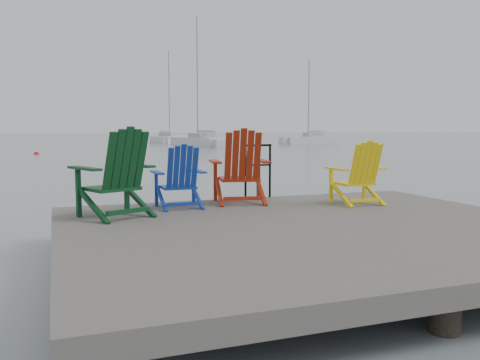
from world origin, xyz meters
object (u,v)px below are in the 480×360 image
object	(u,v)px
handrail	(258,166)
sailboat_mid	(169,140)
chair_blue	(180,177)
sailboat_far	(311,141)
sailboat_near	(200,142)
buoy_a	(185,170)
chair_red	(241,167)
buoy_d	(132,151)
buoy_c	(236,151)
chair_green	(117,174)
buoy_b	(37,154)
chair_yellow	(359,173)

from	to	relation	value
handrail	sailboat_mid	bearing A→B (deg)	79.40
chair_blue	sailboat_far	xyz separation A→B (m)	(24.80, 42.43, -0.60)
sailboat_near	buoy_a	size ratio (longest dim) A/B	36.10
handrail	chair_red	distance (m)	0.70
sailboat_far	buoy_d	distance (m)	23.49
sailboat_near	buoy_c	world-z (taller)	sailboat_near
chair_green	chair_blue	distance (m)	1.07
handrail	buoy_c	world-z (taller)	handrail
buoy_b	chair_red	bearing A→B (deg)	-82.41
sailboat_mid	buoy_b	xyz separation A→B (m)	(-13.90, -23.97, -0.36)
chair_green	buoy_c	distance (m)	31.54
sailboat_mid	buoy_c	distance (m)	23.62
chair_yellow	sailboat_mid	distance (m)	53.52
chair_red	buoy_b	world-z (taller)	chair_red
handrail	chair_green	distance (m)	2.68
chair_red	buoy_b	size ratio (longest dim) A/B	3.24
sailboat_near	sailboat_mid	world-z (taller)	sailboat_near
chair_blue	buoy_d	bearing A→B (deg)	82.73
chair_red	chair_yellow	size ratio (longest dim) A/B	1.18
sailboat_mid	buoy_a	xyz separation A→B (m)	(-7.88, -39.50, -0.36)
chair_red	sailboat_far	distance (m)	48.53
chair_yellow	buoy_c	size ratio (longest dim) A/B	2.30
chair_green	buoy_b	bearing A→B (deg)	70.38
handrail	sailboat_far	size ratio (longest dim) A/B	0.10
chair_blue	sailboat_near	size ratio (longest dim) A/B	0.07
chair_green	buoy_d	world-z (taller)	chair_green
handrail	sailboat_mid	xyz separation A→B (m)	(9.66, 51.62, -0.69)
chair_yellow	chair_blue	bearing A→B (deg)	169.41
buoy_a	buoy_b	world-z (taller)	buoy_a
chair_green	sailboat_mid	size ratio (longest dim) A/B	0.10
handrail	chair_red	world-z (taller)	chair_red
sailboat_far	buoy_a	distance (m)	36.66
buoy_d	chair_green	bearing A→B (deg)	-98.48
chair_yellow	buoy_b	bearing A→B (deg)	102.36
chair_blue	chair_yellow	world-z (taller)	chair_yellow
sailboat_near	sailboat_mid	bearing A→B (deg)	83.04
sailboat_near	sailboat_mid	distance (m)	11.87
handrail	sailboat_far	xyz separation A→B (m)	(23.31, 41.79, -0.69)
handrail	buoy_d	world-z (taller)	handrail
chair_yellow	sailboat_far	world-z (taller)	sailboat_far
chair_yellow	buoy_a	size ratio (longest dim) A/B	2.72
chair_yellow	buoy_b	distance (m)	29.39
chair_green	buoy_d	bearing A→B (deg)	58.29
sailboat_far	buoy_b	xyz separation A→B (m)	(-27.56, -14.14, -0.36)
buoy_d	chair_yellow	bearing A→B (deg)	-92.15
chair_yellow	sailboat_near	xyz separation A→B (m)	(9.00, 40.98, -0.62)
buoy_a	buoy_d	distance (m)	19.02
buoy_b	buoy_c	xyz separation A→B (m)	(13.87, 0.35, 0.00)
sailboat_near	sailboat_mid	size ratio (longest dim) A/B	1.14
chair_red	handrail	bearing A→B (deg)	56.60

